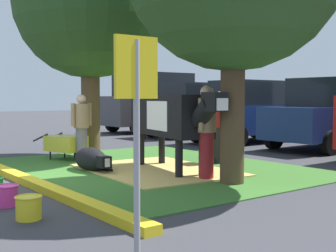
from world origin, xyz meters
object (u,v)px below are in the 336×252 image
Objects in this scene: person_visitor_near at (219,125)px; sedan_blue at (249,112)px; calf_lying at (91,160)px; person_visitor_far at (207,130)px; cow_holstein at (172,116)px; bucket_pink at (7,195)px; parking_sign at (136,103)px; suv_dark_grey at (154,102)px; hatchback_white at (194,110)px; wheelbarrow at (67,144)px; person_handler at (81,126)px; sedan_red at (331,114)px; bucket_yellow at (29,207)px; shade_tree_left at (90,3)px.

sedan_blue is (-3.01, 4.18, 0.12)m from person_visitor_near.
person_visitor_far is at bearing 28.58° from calf_lying.
person_visitor_near reaches higher than calf_lying.
cow_holstein reaches higher than bucket_pink.
bucket_pink is at bearing -76.18° from cow_holstein.
suv_dark_grey reaches higher than parking_sign.
hatchback_white and sedan_blue have the same top height.
wheelbarrow is at bearing -86.12° from sedan_blue.
person_handler is at bearing -59.87° from hatchback_white.
person_visitor_near is 0.36× the size of sedan_blue.
bucket_pink is (-0.21, -3.46, -0.76)m from person_visitor_far.
calf_lying is 7.51m from sedan_red.
person_handler is at bearing 161.69° from calf_lying.
sedan_red reaches higher than person_handler.
person_visitor_near is 2.07m from person_visitor_far.
sedan_red reaches higher than person_visitor_near.
calf_lying is 0.30× the size of hatchback_white.
calf_lying is 5.27m from parking_sign.
hatchback_white is (-5.92, 4.32, 0.12)m from person_visitor_near.
sedan_red is (0.48, 7.46, 0.75)m from calf_lying.
person_visitor_near is at bearing 130.46° from person_visitor_far.
parking_sign is 11.32m from sedan_blue.
cow_holstein is at bearing 48.76° from calf_lying.
parking_sign reaches higher than hatchback_white.
parking_sign reaches higher than person_visitor_far.
sedan_red is at bearing 103.28° from bucket_yellow.
person_visitor_far is at bearing -39.08° from hatchback_white.
suv_dark_grey is 1.05× the size of sedan_blue.
cow_holstein is at bearing -84.65° from sedan_red.
sedan_red is (2.70, 0.54, 0.00)m from sedan_blue.
bucket_pink is at bearing -53.00° from hatchback_white.
bucket_yellow reaches higher than bucket_pink.
person_visitor_far is at bearing -2.78° from cow_holstein.
person_visitor_far reaches higher than bucket_yellow.
parking_sign is (2.59, -3.17, 0.52)m from person_visitor_far.
wheelbarrow is at bearing -48.20° from suv_dark_grey.
cow_holstein is (3.02, 0.20, -2.65)m from shade_tree_left.
hatchback_white is at bearing 127.00° from bucket_pink.
suv_dark_grey reaches higher than bucket_pink.
sedan_blue is at bearing 127.88° from parking_sign.
person_visitor_near reaches higher than person_handler.
shade_tree_left is 8.91m from suv_dark_grey.
parking_sign is 0.46× the size of hatchback_white.
wheelbarrow reaches higher than calf_lying.
person_visitor_far is (4.09, 0.15, -2.85)m from shade_tree_left.
person_visitor_near reaches higher than bucket_pink.
suv_dark_grey is at bearing 144.06° from parking_sign.
sedan_blue is at bearing 119.94° from cow_holstein.
shade_tree_left reaches higher than person_visitor_far.
sedan_red is at bearing 11.33° from sedan_blue.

